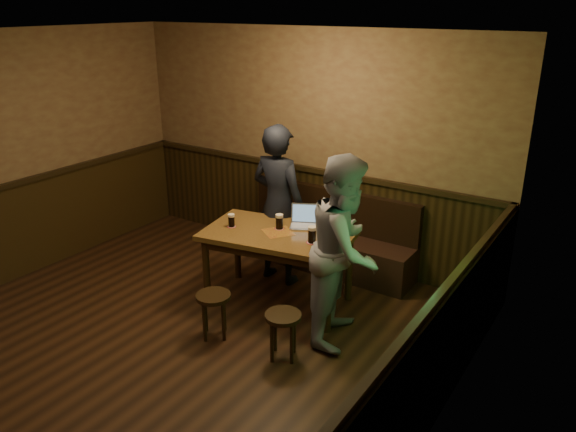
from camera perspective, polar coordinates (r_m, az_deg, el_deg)
The scene contains 12 objects.
room at distance 4.92m, azimuth -14.98°, elevation -2.00°, with size 5.04×6.04×2.84m.
bench at distance 6.85m, azimuth 3.98°, elevation -2.74°, with size 2.20×0.50×0.95m.
pub_table at distance 5.86m, azimuth -1.00°, elevation -2.63°, with size 1.66×1.14×0.82m.
stool_left at distance 5.48m, azimuth -7.56°, elevation -8.74°, with size 0.38×0.38×0.45m.
stool_right at distance 5.13m, azimuth -0.50°, elevation -10.80°, with size 0.42×0.42×0.45m.
pint_left at distance 5.96m, azimuth -5.77°, elevation -0.45°, with size 0.09×0.09×0.14m.
pint_mid at distance 5.87m, azimuth -0.88°, elevation -0.57°, with size 0.11×0.11×0.16m.
pint_right at distance 5.55m, azimuth 2.46°, elevation -1.90°, with size 0.11×0.11×0.17m.
laptop at distance 5.97m, azimuth 1.78°, elevation -0.46°, with size 0.39×0.37×0.22m.
menu at distance 5.49m, azimuth 4.20°, elevation -3.15°, with size 0.22×0.15×0.00m, color silver.
person_suit at distance 6.31m, azimuth -0.98°, elevation 1.16°, with size 0.67×0.44×1.84m, color black.
person_grey at distance 5.24m, azimuth 5.83°, elevation -3.41°, with size 0.88×0.69×1.81m, color gray.
Camera 1 is at (3.46, -2.74, 3.06)m, focal length 35.00 mm.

